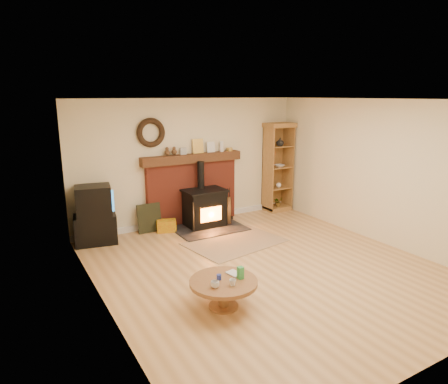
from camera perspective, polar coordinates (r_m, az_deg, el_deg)
ground at (r=6.47m, az=6.10°, el=-10.68°), size 5.50×5.50×0.00m
room_shell at (r=6.04m, az=5.84°, el=4.61°), size 5.02×5.52×2.61m
chimney_breast at (r=8.40m, az=-4.55°, el=0.88°), size 2.20×0.22×1.78m
wood_stove at (r=8.21m, az=-2.71°, el=-2.42°), size 1.40×1.00×1.34m
area_rug at (r=7.46m, az=1.56°, el=-7.16°), size 1.88×1.43×0.01m
tv_unit at (r=7.64m, az=-17.98°, el=-3.28°), size 0.82×0.64×1.08m
curio_cabinet at (r=9.37m, az=7.61°, el=3.53°), size 0.66×0.47×2.05m
firelog_box at (r=8.07m, az=-8.22°, el=-4.81°), size 0.43×0.34×0.23m
leaning_painting at (r=8.06m, az=-10.62°, el=-3.67°), size 0.48×0.13×0.57m
fire_tools at (r=8.81m, az=0.76°, el=-3.16°), size 0.16×0.16×0.70m
coffee_table at (r=5.21m, az=-0.03°, el=-13.21°), size 0.87×0.87×0.53m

